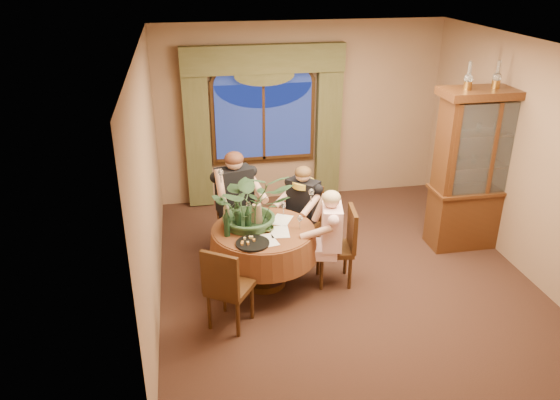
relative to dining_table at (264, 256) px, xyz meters
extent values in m
plane|color=black|center=(1.00, 0.06, -0.38)|extent=(5.00, 5.00, 0.00)
plane|color=#83644B|center=(1.00, 2.56, 1.02)|extent=(4.50, 0.00, 4.50)
plane|color=#83644B|center=(3.25, 0.06, 1.02)|extent=(0.00, 5.00, 5.00)
plane|color=white|center=(1.00, 0.06, 2.42)|extent=(5.00, 5.00, 0.00)
cube|color=#42421F|center=(-0.63, 2.44, 0.80)|extent=(0.38, 0.14, 2.32)
cube|color=#42421F|center=(1.43, 2.44, 0.80)|extent=(0.38, 0.14, 2.32)
cylinder|color=maroon|center=(0.00, 0.00, 0.00)|extent=(1.38, 1.38, 0.75)
cube|color=#391D0D|center=(3.00, 0.49, 0.71)|extent=(1.34, 0.53, 2.17)
cube|color=black|center=(0.85, -0.11, 0.10)|extent=(0.47, 0.47, 0.96)
cube|color=black|center=(0.58, 0.59, 0.10)|extent=(0.59, 0.59, 0.96)
cube|color=black|center=(-0.22, 0.88, 0.10)|extent=(0.51, 0.51, 0.96)
cube|color=black|center=(-0.47, -0.72, 0.10)|extent=(0.58, 0.58, 0.96)
imported|color=#335933|center=(-0.11, 0.14, 0.99)|extent=(0.95, 1.06, 0.82)
imported|color=#435829|center=(0.04, -0.06, 0.40)|extent=(0.14, 0.14, 0.04)
cylinder|color=black|center=(-0.17, -0.36, 0.39)|extent=(0.38, 0.38, 0.02)
cylinder|color=black|center=(-0.29, 0.14, 0.54)|extent=(0.07, 0.07, 0.33)
cylinder|color=black|center=(-0.19, -0.07, 0.54)|extent=(0.07, 0.07, 0.33)
cylinder|color=tan|center=(-0.41, 0.13, 0.54)|extent=(0.07, 0.07, 0.33)
cylinder|color=black|center=(-0.29, -0.02, 0.54)|extent=(0.07, 0.07, 0.33)
cylinder|color=black|center=(-0.43, -0.10, 0.54)|extent=(0.07, 0.07, 0.33)
cube|color=white|center=(0.17, -0.13, 0.38)|extent=(0.24, 0.32, 0.00)
cube|color=white|center=(0.25, 0.17, 0.38)|extent=(0.33, 0.36, 0.00)
cube|color=white|center=(-0.01, -0.31, 0.38)|extent=(0.27, 0.34, 0.00)
camera|label=1|loc=(-0.84, -5.62, 3.31)|focal=35.00mm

